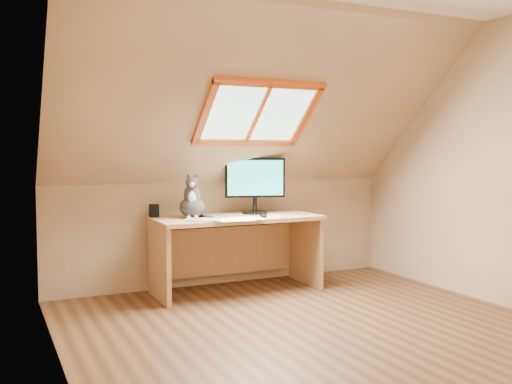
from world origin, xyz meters
TOP-DOWN VIEW (x-y plane):
  - ground at (0.00, 0.00)m, footprint 3.50×3.50m
  - room_shell at (0.00, -0.09)m, footprint 3.52×3.52m
  - desk at (-0.05, 1.45)m, footprint 1.53×0.67m
  - monitor at (0.20, 1.51)m, footprint 0.57×0.24m
  - cat at (-0.47, 1.43)m, footprint 0.29×0.32m
  - desk_speaker at (-0.76, 1.63)m, footprint 0.09×0.09m
  - graphics_tablet at (-0.45, 1.19)m, footprint 0.37×0.33m
  - mouse at (0.12, 1.17)m, footprint 0.09×0.12m
  - papers at (-0.17, 1.12)m, footprint 0.35×0.30m
  - cables at (0.41, 1.26)m, footprint 0.51×0.26m

SIDE VIEW (x-z plane):
  - ground at x=0.00m, z-range 0.00..0.00m
  - desk at x=-0.05m, z-range 0.13..0.83m
  - papers at x=-0.17m, z-range 0.70..0.71m
  - cables at x=0.41m, z-range 0.70..0.71m
  - graphics_tablet at x=-0.45m, z-range 0.70..0.71m
  - mouse at x=0.12m, z-range 0.70..0.74m
  - desk_speaker at x=-0.76m, z-range 0.70..0.82m
  - cat at x=-0.47m, z-range 0.64..1.05m
  - monitor at x=0.20m, z-range 0.74..1.27m
  - room_shell at x=0.00m, z-range 0.23..2.64m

